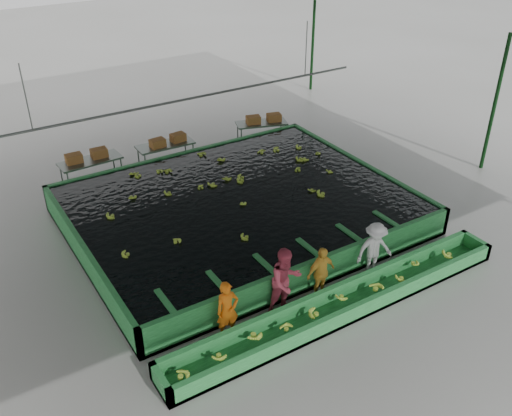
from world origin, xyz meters
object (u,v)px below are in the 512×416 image
flotation_tank (239,209)px  worker_c (321,273)px  box_stack_mid (168,144)px  sorting_trough (343,304)px  worker_d (374,250)px  packing_table_right (261,133)px  packing_table_mid (166,156)px  worker_a (227,310)px  box_stack_right (264,122)px  worker_b (286,281)px  packing_table_left (92,172)px  box_stack_left (87,160)px

flotation_tank → worker_c: 4.31m
box_stack_mid → sorting_trough: bearing=-88.7°
flotation_tank → box_stack_mid: bearing=92.8°
worker_d → packing_table_right: bearing=89.5°
packing_table_mid → worker_a: bearing=-105.5°
flotation_tank → worker_d: (1.71, -4.30, 0.36)m
worker_c → packing_table_mid: worker_c is taller
worker_a → box_stack_right: worker_a is taller
sorting_trough → worker_b: worker_b is taller
flotation_tank → packing_table_left: bearing=122.4°
flotation_tank → packing_table_left: size_ratio=4.68×
worker_a → box_stack_mid: (2.63, 9.04, 0.19)m
box_stack_right → worker_b: bearing=-119.8°
box_stack_mid → box_stack_right: box_stack_mid is taller
worker_a → packing_table_mid: 9.45m
worker_b → box_stack_mid: 9.10m
sorting_trough → worker_a: bearing=164.3°
packing_table_right → box_stack_mid: (-4.10, -0.02, 0.50)m
worker_d → packing_table_right: size_ratio=0.80×
packing_table_left → box_stack_mid: box_stack_mid is taller
worker_a → worker_d: bearing=5.4°
worker_a → worker_b: size_ratio=0.82×
worker_b → box_stack_right: worker_b is taller
worker_b → box_stack_mid: worker_b is taller
worker_c → packing_table_left: worker_c is taller
worker_d → packing_table_right: (2.16, 9.06, -0.35)m
box_stack_mid → packing_table_left: bearing=176.7°
worker_b → packing_table_left: worker_b is taller
flotation_tank → box_stack_left: bearing=122.7°
worker_c → packing_table_mid: (-0.22, 9.10, -0.27)m
flotation_tank → sorting_trough: flotation_tank is taller
packing_table_mid → box_stack_mid: 0.49m
sorting_trough → packing_table_mid: (-0.32, 9.90, 0.23)m
worker_a → box_stack_left: size_ratio=1.07×
box_stack_mid → box_stack_left: bearing=175.5°
box_stack_left → box_stack_mid: bearing=-4.5°
packing_table_right → box_stack_right: 0.47m
worker_c → packing_table_left: bearing=104.9°
packing_table_left → packing_table_mid: bearing=-2.2°
packing_table_left → box_stack_mid: (2.89, -0.17, 0.47)m
worker_b → worker_c: 1.11m
flotation_tank → packing_table_left: packing_table_left is taller
worker_a → packing_table_mid: size_ratio=0.73×
packing_table_left → sorting_trough: bearing=-72.7°
sorting_trough → worker_c: size_ratio=6.64×
worker_b → packing_table_left: bearing=100.8°
sorting_trough → worker_b: (-1.21, 0.80, 0.68)m
worker_a → packing_table_left: worker_a is taller
packing_table_mid → box_stack_right: (4.28, -0.07, 0.45)m
sorting_trough → packing_table_right: bearing=68.6°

